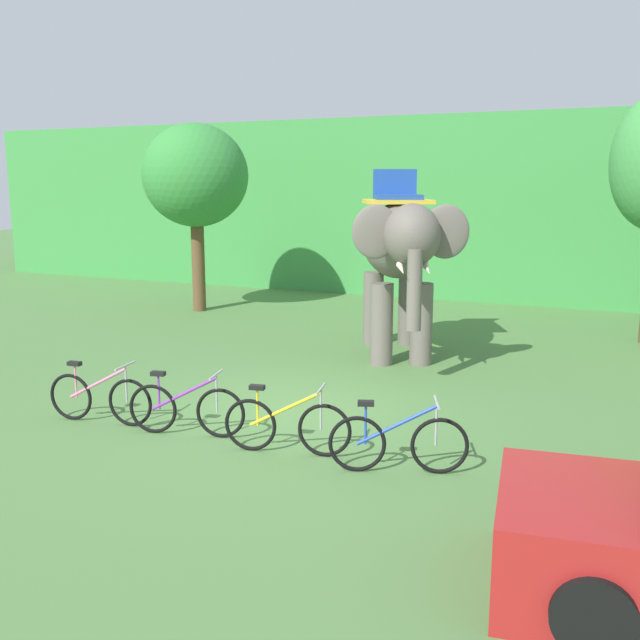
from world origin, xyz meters
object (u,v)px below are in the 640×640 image
object	(u,v)px
tree_center	(196,177)
bike_yellow	(287,425)
bike_purple	(186,409)
bike_blue	(398,442)
elephant	(399,249)
bike_pink	(100,398)

from	to	relation	value
tree_center	bike_yellow	xyz separation A→B (m)	(7.03, -8.62, -3.29)
tree_center	bike_yellow	size ratio (longest dim) A/B	3.02
bike_purple	tree_center	bearing A→B (deg)	122.39
bike_purple	bike_blue	size ratio (longest dim) A/B	1.03
elephant	bike_blue	distance (m)	6.20
bike_blue	bike_pink	bearing A→B (deg)	-179.80
tree_center	bike_purple	distance (m)	10.67
bike_pink	bike_purple	xyz separation A→B (m)	(1.47, 0.07, 0.00)
tree_center	elephant	world-z (taller)	tree_center
elephant	tree_center	bearing A→B (deg)	156.08
tree_center	bike_pink	distance (m)	10.06
tree_center	bike_pink	size ratio (longest dim) A/B	2.99
tree_center	bike_blue	size ratio (longest dim) A/B	3.14
elephant	bike_pink	xyz separation A→B (m)	(-2.76, -5.66, -1.82)
bike_pink	bike_yellow	bearing A→B (deg)	0.51
bike_pink	bike_purple	bearing A→B (deg)	2.90
bike_pink	bike_purple	world-z (taller)	same
tree_center	bike_purple	world-z (taller)	tree_center
bike_purple	bike_yellow	bearing A→B (deg)	-1.68
elephant	bike_purple	bearing A→B (deg)	-103.05
tree_center	bike_yellow	distance (m)	11.60
tree_center	elephant	distance (m)	7.51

